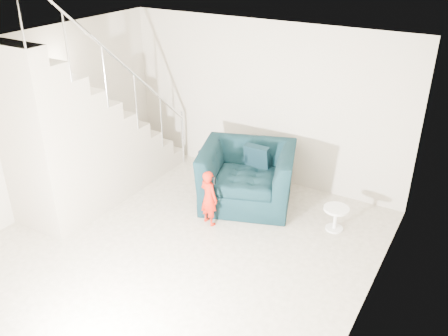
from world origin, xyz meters
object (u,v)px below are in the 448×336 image
at_px(side_table, 336,215).
at_px(staircase, 82,147).
at_px(toddler, 209,198).
at_px(armchair, 247,176).

xyz_separation_m(side_table, staircase, (-3.70, -1.20, 0.70)).
relative_size(side_table, staircase, 0.10).
distance_m(toddler, staircase, 2.13).
xyz_separation_m(toddler, staircase, (-2.03, -0.42, 0.51)).
bearing_deg(armchair, staircase, -170.06).
relative_size(toddler, side_table, 2.36).
relative_size(armchair, toddler, 1.65).
height_order(armchair, toddler, armchair).
distance_m(toddler, side_table, 1.86).
height_order(toddler, staircase, staircase).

